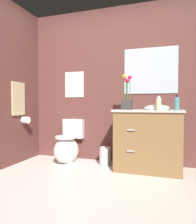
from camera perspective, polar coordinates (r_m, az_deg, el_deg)
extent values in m
plane|color=beige|center=(2.23, -5.78, -22.66)|extent=(9.50, 9.50, 0.00)
cube|color=brown|center=(3.46, 7.70, 7.29)|extent=(4.43, 0.05, 2.50)
ellipsoid|color=white|center=(3.48, -8.50, -10.14)|extent=(0.38, 0.48, 0.40)
cube|color=white|center=(3.55, -8.12, -11.72)|extent=(0.22, 0.26, 0.18)
cube|color=white|center=(3.68, -6.53, -4.41)|extent=(0.36, 0.13, 0.32)
cylinder|color=white|center=(3.42, -8.67, -6.68)|extent=(0.34, 0.34, 0.03)
cylinder|color=#B7B7BC|center=(3.67, -6.54, -1.93)|extent=(0.04, 0.04, 0.02)
cube|color=brown|center=(3.11, 13.32, -7.59)|extent=(0.90, 0.52, 0.83)
cube|color=#BCB7B2|center=(3.07, 13.39, 0.34)|extent=(0.94, 0.56, 0.03)
ellipsoid|color=white|center=(3.06, 15.63, 0.97)|extent=(0.36, 0.26, 0.10)
cylinder|color=#B7B7BC|center=(3.22, 15.77, 2.26)|extent=(0.02, 0.02, 0.18)
cube|color=#B7B7BC|center=(2.84, 8.86, -4.76)|extent=(0.10, 0.02, 0.02)
cube|color=#B7B7BC|center=(2.89, 8.82, -10.32)|extent=(0.10, 0.02, 0.02)
cube|color=#38332D|center=(3.01, 7.76, 1.96)|extent=(0.14, 0.14, 0.14)
cylinder|color=#386B2D|center=(3.01, 8.55, 6.25)|extent=(0.01, 0.01, 0.31)
sphere|color=#E01E51|center=(3.02, 8.57, 9.18)|extent=(0.06, 0.06, 0.06)
cylinder|color=#386B2D|center=(3.04, 7.92, 5.75)|extent=(0.01, 0.01, 0.26)
sphere|color=orange|center=(3.06, 7.93, 8.20)|extent=(0.06, 0.06, 0.06)
cylinder|color=#386B2D|center=(3.04, 7.60, 5.87)|extent=(0.01, 0.01, 0.27)
sphere|color=#E01E51|center=(3.05, 7.61, 8.45)|extent=(0.06, 0.06, 0.06)
cylinder|color=#386B2D|center=(3.00, 7.06, 6.40)|extent=(0.01, 0.01, 0.33)
sphere|color=orange|center=(3.02, 7.07, 9.47)|extent=(0.06, 0.06, 0.06)
cylinder|color=#386B2D|center=(3.00, 7.82, 5.85)|extent=(0.01, 0.01, 0.27)
sphere|color=#E01E51|center=(3.01, 7.84, 8.39)|extent=(0.06, 0.06, 0.06)
cylinder|color=beige|center=(2.90, 15.97, 2.10)|extent=(0.07, 0.07, 0.16)
cylinder|color=#B7B7BC|center=(2.90, 15.99, 3.93)|extent=(0.04, 0.04, 0.02)
cylinder|color=teal|center=(2.91, 20.42, 2.13)|extent=(0.06, 0.06, 0.17)
cylinder|color=black|center=(2.91, 20.45, 4.03)|extent=(0.03, 0.03, 0.02)
cylinder|color=#B7B7BC|center=(3.34, 1.94, -11.86)|extent=(0.18, 0.18, 0.26)
torus|color=#B7B7BC|center=(3.31, 1.94, -9.60)|extent=(0.18, 0.18, 0.01)
cube|color=silver|center=(3.70, -6.39, 7.32)|extent=(0.34, 0.01, 0.43)
cube|color=#B2BCC6|center=(3.40, 13.89, 10.72)|extent=(0.80, 0.01, 0.70)
cube|color=tan|center=(3.57, -20.62, 3.35)|extent=(0.03, 0.28, 0.52)
cylinder|color=white|center=(3.63, -18.86, -2.07)|extent=(0.11, 0.11, 0.11)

